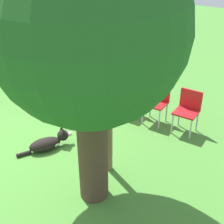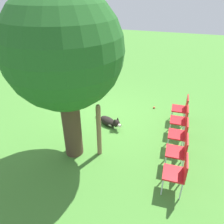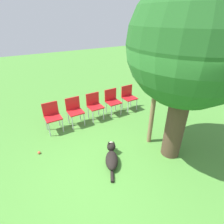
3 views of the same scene
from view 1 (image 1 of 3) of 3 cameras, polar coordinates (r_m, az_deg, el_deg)
The scene contains 10 objects.
ground_plane at distance 5.84m, azimuth -13.30°, elevation -7.71°, with size 30.00×30.00×0.00m, color #478433.
oak_tree at distance 3.69m, azimuth -4.36°, elevation 14.61°, with size 2.38×2.38×3.74m.
dog at distance 5.90m, azimuth -11.43°, elevation -5.47°, with size 0.97×0.60×0.38m.
fence_post at distance 4.98m, azimuth -0.54°, elevation -4.07°, with size 0.11×0.11×1.39m.
red_chair_0 at distance 7.47m, azimuth -5.66°, elevation 6.17°, with size 0.43×0.45×0.86m.
red_chair_1 at distance 7.10m, azimuth -1.43°, elevation 5.02°, with size 0.43×0.45×0.86m.
red_chair_2 at distance 6.78m, azimuth 3.21°, elevation 3.71°, with size 0.43×0.45×0.86m.
red_chair_3 at distance 6.50m, azimuth 8.27°, elevation 2.26°, with size 0.43×0.45×0.86m.
red_chair_4 at distance 6.29m, azimuth 13.70°, elevation 0.68°, with size 0.43×0.45×0.86m.
tennis_ball at distance 7.50m, azimuth -13.19°, elevation 1.56°, with size 0.07×0.07×0.07m.
Camera 1 is at (3.00, 3.62, 3.46)m, focal length 50.00 mm.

